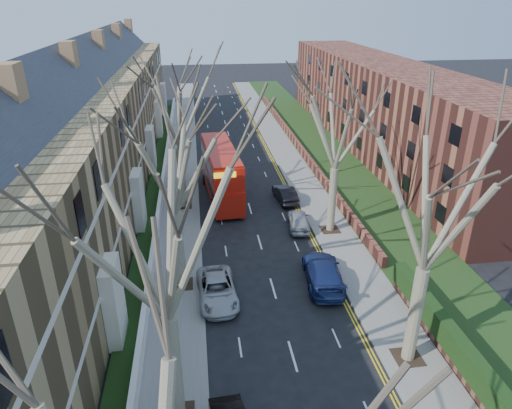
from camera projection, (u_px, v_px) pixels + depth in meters
name	position (u px, v px, depth m)	size (l,w,h in m)	color
pavement_left	(182.00, 165.00, 49.58)	(3.00, 102.00, 0.12)	slate
pavement_right	(290.00, 160.00, 51.04)	(3.00, 102.00, 0.12)	slate
terrace_left	(87.00, 140.00, 39.17)	(9.70, 78.00, 13.60)	olive
flats_right	(379.00, 105.00, 53.99)	(13.97, 54.00, 10.00)	brown
front_wall_left	(162.00, 189.00, 41.94)	(0.30, 78.00, 1.00)	white
grass_verge_right	(329.00, 157.00, 51.55)	(6.00, 102.00, 0.06)	#1F3A15
tree_left_mid	(160.00, 222.00, 15.92)	(10.50, 10.50, 14.71)	#736952
tree_left_far	(171.00, 146.00, 25.07)	(10.15, 10.15, 14.22)	#736952
tree_left_dist	(176.00, 97.00, 35.75)	(10.50, 10.50, 14.71)	#736952
tree_right_mid	(438.00, 184.00, 19.11)	(10.50, 10.50, 14.71)	#736952
tree_right_far	(339.00, 114.00, 31.86)	(10.15, 10.15, 14.22)	#736952
double_decker_bus	(221.00, 174.00, 40.90)	(3.35, 11.07, 4.57)	#AE180C
car_left_far	(217.00, 290.00, 27.39)	(2.26, 4.89, 1.36)	#ABACB1
car_right_near	(323.00, 272.00, 28.91)	(2.23, 5.49, 1.59)	navy
car_right_mid	(298.00, 220.00, 35.91)	(1.58, 3.93, 1.34)	#9EA1A7
car_right_far	(285.00, 194.00, 40.68)	(1.45, 4.15, 1.37)	black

